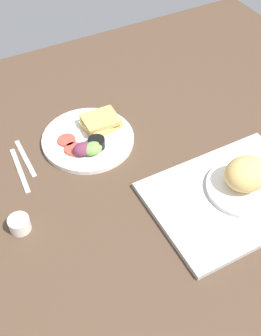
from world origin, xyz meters
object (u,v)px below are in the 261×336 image
plate_with_salad (90,137)px  espresso_cup (20,224)px  bread_plate_near (246,179)px  fork (25,158)px  serving_tray (232,196)px  knife (20,170)px

plate_with_salad → espresso_cup: bearing=36.0°
bread_plate_near → plate_with_salad: size_ratio=0.72×
fork → serving_tray: bearing=47.1°
serving_tray → plate_with_salad: bearing=-57.4°
bread_plate_near → plate_with_salad: 48.78cm
espresso_cup → fork: bearing=-110.8°
fork → knife: bearing=-37.4°
bread_plate_near → knife: 64.90cm
serving_tray → knife: (48.82, -37.76, -0.55)cm
serving_tray → knife: 61.72cm
plate_with_salad → fork: 20.85cm
serving_tray → espresso_cup: size_ratio=8.04×
espresso_cup → serving_tray: bearing=162.2°
plate_with_salad → espresso_cup: size_ratio=5.16×
espresso_cup → fork: (-9.15, -24.07, -1.75)cm
bread_plate_near → espresso_cup: (58.98, -17.24, -3.64)cm
espresso_cup → knife: 21.07cm
serving_tray → espresso_cup: 57.75cm
bread_plate_near → fork: bearing=-39.7°
bread_plate_near → espresso_cup: bread_plate_near is taller
knife → espresso_cup: bearing=-13.7°
bread_plate_near → knife: bread_plate_near is taller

